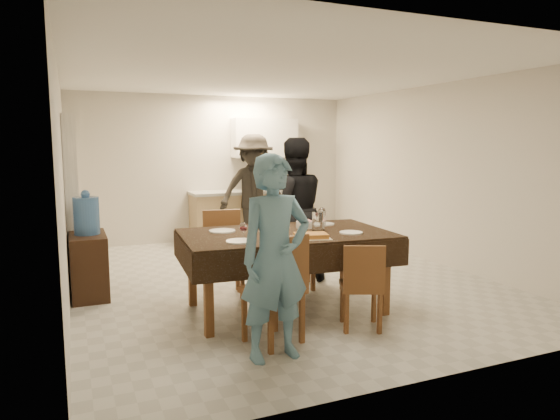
{
  "coord_description": "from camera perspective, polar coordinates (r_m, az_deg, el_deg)",
  "views": [
    {
      "loc": [
        -2.42,
        -5.81,
        1.75
      ],
      "look_at": [
        -0.1,
        -0.3,
        0.95
      ],
      "focal_mm": 32.0,
      "sensor_mm": 36.0,
      "label": 1
    }
  ],
  "objects": [
    {
      "name": "wine_bottle",
      "position": [
        5.18,
        -0.03,
        -0.93
      ],
      "size": [
        0.07,
        0.07,
        0.29
      ],
      "primitive_type": null,
      "color": "black",
      "rests_on": "dining_table"
    },
    {
      "name": "plate_far_left",
      "position": [
        5.26,
        -6.63,
        -2.39
      ],
      "size": [
        0.28,
        0.28,
        0.02
      ],
      "primitive_type": "cylinder",
      "color": "white",
      "rests_on": "dining_table"
    },
    {
      "name": "kitchen_base_cabinet",
      "position": [
        9.11,
        -3.19,
        -0.74
      ],
      "size": [
        2.2,
        0.6,
        0.86
      ],
      "primitive_type": "cube",
      "color": "tan",
      "rests_on": "floor"
    },
    {
      "name": "salad_bowl",
      "position": [
        5.46,
        2.83,
        -1.67
      ],
      "size": [
        0.19,
        0.19,
        0.07
      ],
      "primitive_type": "cylinder",
      "color": "white",
      "rests_on": "dining_table"
    },
    {
      "name": "ceiling",
      "position": [
        6.35,
        -0.19,
        15.3
      ],
      "size": [
        5.0,
        6.0,
        0.02
      ],
      "primitive_type": "cube",
      "color": "white",
      "rests_on": "wall_back"
    },
    {
      "name": "mushroom_dish",
      "position": [
        5.42,
        -0.97,
        -1.96
      ],
      "size": [
        0.19,
        0.19,
        0.03
      ],
      "primitive_type": "cylinder",
      "color": "white",
      "rests_on": "dining_table"
    },
    {
      "name": "wall_back",
      "position": [
        9.15,
        -7.46,
        4.72
      ],
      "size": [
        5.0,
        0.02,
        2.6
      ],
      "primitive_type": "cube",
      "color": "beige",
      "rests_on": "floor"
    },
    {
      "name": "wine_glass_b",
      "position": [
        5.62,
        4.82,
        -0.74
      ],
      "size": [
        0.09,
        0.09,
        0.21
      ],
      "primitive_type": null,
      "color": "white",
      "rests_on": "dining_table"
    },
    {
      "name": "chair_far_left",
      "position": [
        5.68,
        -6.15,
        -4.15
      ],
      "size": [
        0.51,
        0.51,
        0.53
      ],
      "rotation": [
        0.0,
        0.0,
        2.98
      ],
      "color": "brown",
      "rests_on": "floor"
    },
    {
      "name": "kitchen_worktop",
      "position": [
        9.05,
        -3.21,
        2.11
      ],
      "size": [
        2.24,
        0.64,
        0.05
      ],
      "primitive_type": "cube",
      "color": "#B0B0AB",
      "rests_on": "kitchen_base_cabinet"
    },
    {
      "name": "person_kitchen",
      "position": [
        8.58,
        -3.02,
        2.28
      ],
      "size": [
        1.23,
        0.71,
        1.91
      ],
      "primitive_type": "imported",
      "color": "black",
      "rests_on": "floor"
    },
    {
      "name": "chair_near_right",
      "position": [
        4.75,
        9.78,
        -7.65
      ],
      "size": [
        0.5,
        0.51,
        0.45
      ],
      "rotation": [
        0.0,
        0.0,
        -0.41
      ],
      "color": "brown",
      "rests_on": "floor"
    },
    {
      "name": "chair_near_left",
      "position": [
        4.31,
        -0.34,
        -7.89
      ],
      "size": [
        0.56,
        0.57,
        0.53
      ],
      "rotation": [
        0.0,
        0.0,
        0.32
      ],
      "color": "brown",
      "rests_on": "floor"
    },
    {
      "name": "water_pitcher",
      "position": [
        5.27,
        4.41,
        -1.3
      ],
      "size": [
        0.13,
        0.13,
        0.21
      ],
      "primitive_type": "cylinder",
      "color": "white",
      "rests_on": "dining_table"
    },
    {
      "name": "plate_near_left",
      "position": [
        4.7,
        -4.58,
        -3.58
      ],
      "size": [
        0.27,
        0.27,
        0.02
      ],
      "primitive_type": "cylinder",
      "color": "white",
      "rests_on": "dining_table"
    },
    {
      "name": "wall_right",
      "position": [
        7.63,
        17.46,
        3.88
      ],
      "size": [
        0.02,
        6.0,
        2.6
      ],
      "primitive_type": "cube",
      "color": "beige",
      "rests_on": "floor"
    },
    {
      "name": "savoury_tart",
      "position": [
        4.88,
        3.56,
        -2.95
      ],
      "size": [
        0.42,
        0.36,
        0.05
      ],
      "primitive_type": "cube",
      "rotation": [
        0.0,
        0.0,
        -0.24
      ],
      "color": "#D1893D",
      "rests_on": "dining_table"
    },
    {
      "name": "plate_near_right",
      "position": [
        5.19,
        8.12,
        -2.56
      ],
      "size": [
        0.24,
        0.24,
        0.01
      ],
      "primitive_type": "cylinder",
      "color": "white",
      "rests_on": "dining_table"
    },
    {
      "name": "floor",
      "position": [
        6.53,
        -0.18,
        -7.93
      ],
      "size": [
        5.0,
        6.0,
        0.02
      ],
      "primitive_type": "cube",
      "color": "beige",
      "rests_on": "ground"
    },
    {
      "name": "person_far",
      "position": [
        6.34,
        1.47,
        0.01
      ],
      "size": [
        0.97,
        0.8,
        1.82
      ],
      "primitive_type": "imported",
      "rotation": [
        0.0,
        0.0,
        3.01
      ],
      "color": "black",
      "rests_on": "floor"
    },
    {
      "name": "console",
      "position": [
        6.17,
        -21.0,
        -5.91
      ],
      "size": [
        0.39,
        0.78,
        0.72
      ],
      "primitive_type": "cube",
      "color": "black",
      "rests_on": "floor"
    },
    {
      "name": "water_jug",
      "position": [
        6.06,
        -21.25,
        -0.61
      ],
      "size": [
        0.28,
        0.28,
        0.43
      ],
      "primitive_type": "cylinder",
      "color": "#4272B5",
      "rests_on": "console"
    },
    {
      "name": "person_near",
      "position": [
        4.02,
        -0.53,
        -5.5
      ],
      "size": [
        0.64,
        0.44,
        1.67
      ],
      "primitive_type": "imported",
      "rotation": [
        0.0,
        0.0,
        0.07
      ],
      "color": "#5885A1",
      "rests_on": "floor"
    },
    {
      "name": "chair_far_right",
      "position": [
        5.99,
        2.15,
        -3.18
      ],
      "size": [
        0.58,
        0.59,
        0.56
      ],
      "rotation": [
        0.0,
        0.0,
        2.85
      ],
      "color": "brown",
      "rests_on": "floor"
    },
    {
      "name": "dining_table",
      "position": [
        5.19,
        0.69,
        -3.0
      ],
      "size": [
        2.21,
        1.38,
        0.83
      ],
      "rotation": [
        0.0,
        0.0,
        -0.07
      ],
      "color": "black",
      "rests_on": "floor"
    },
    {
      "name": "upper_cabinet",
      "position": [
        9.25,
        -1.78,
        8.22
      ],
      "size": [
        1.2,
        0.34,
        0.7
      ],
      "primitive_type": "cube",
      "color": "white",
      "rests_on": "wall_back"
    },
    {
      "name": "wall_front",
      "position": [
        3.74,
        17.8,
        0.34
      ],
      "size": [
        5.0,
        0.02,
        2.6
      ],
      "primitive_type": "cube",
      "color": "beige",
      "rests_on": "floor"
    },
    {
      "name": "microwave",
      "position": [
        9.26,
        0.28,
        3.37
      ],
      "size": [
        0.56,
        0.38,
        0.31
      ],
      "primitive_type": "imported",
      "rotation": [
        0.0,
        0.0,
        3.14
      ],
      "color": "white",
      "rests_on": "kitchen_worktop"
    },
    {
      "name": "wine_glass_a",
      "position": [
        4.74,
        -4.2,
        -2.45
      ],
      "size": [
        0.08,
        0.08,
        0.18
      ],
      "primitive_type": null,
      "color": "white",
      "rests_on": "dining_table"
    },
    {
      "name": "stub_partition",
      "position": [
        7.05,
        -22.68,
        1.32
      ],
      "size": [
        0.15,
        1.4,
        2.1
      ],
      "primitive_type": "cube",
      "color": "white",
      "rests_on": "floor"
    },
    {
      "name": "plate_far_right",
      "position": [
        5.7,
        5.03,
        -1.6
      ],
      "size": [
        0.24,
        0.24,
        0.01
      ],
      "primitive_type": "cylinder",
      "color": "white",
      "rests_on": "dining_table"
    },
    {
      "name": "wine_glass_c",
      "position": [
        5.37,
        -2.54,
        -1.13
      ],
      "size": [
        0.09,
        0.09,
        0.2
      ],
      "primitive_type": null,
      "color": "white",
      "rests_on": "dining_table"
    },
    {
      "name": "wall_left",
      "position": [
        5.83,
        -23.53,
        2.55
      ],
      "size": [
        0.02,
        6.0,
        2.6
      ],
      "primitive_type": "cube",
      "color": "beige",
      "rests_on": "floor"
    }
  ]
}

